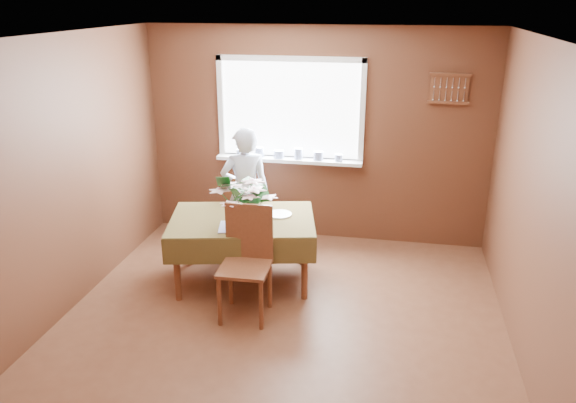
% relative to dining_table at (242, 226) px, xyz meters
% --- Properties ---
extents(floor, '(4.50, 4.50, 0.00)m').
position_rel_dining_table_xyz_m(floor, '(0.54, -0.93, -0.61)').
color(floor, brown).
rests_on(floor, ground).
extents(ceiling, '(4.50, 4.50, 0.00)m').
position_rel_dining_table_xyz_m(ceiling, '(0.54, -0.93, 1.89)').
color(ceiling, white).
rests_on(ceiling, wall_back).
extents(wall_back, '(4.00, 0.00, 4.00)m').
position_rel_dining_table_xyz_m(wall_back, '(0.54, 1.32, 0.64)').
color(wall_back, brown).
rests_on(wall_back, floor).
extents(wall_front, '(4.00, 0.00, 4.00)m').
position_rel_dining_table_xyz_m(wall_front, '(0.54, -3.18, 0.64)').
color(wall_front, brown).
rests_on(wall_front, floor).
extents(wall_left, '(0.00, 4.50, 4.50)m').
position_rel_dining_table_xyz_m(wall_left, '(-1.46, -0.93, 0.64)').
color(wall_left, brown).
rests_on(wall_left, floor).
extents(wall_right, '(0.00, 4.50, 4.50)m').
position_rel_dining_table_xyz_m(wall_right, '(2.54, -0.93, 0.64)').
color(wall_right, brown).
rests_on(wall_right, floor).
extents(window_assembly, '(1.72, 0.20, 1.22)m').
position_rel_dining_table_xyz_m(window_assembly, '(0.24, 1.27, 0.74)').
color(window_assembly, white).
rests_on(window_assembly, wall_back).
extents(spoon_rack, '(0.44, 0.05, 0.33)m').
position_rel_dining_table_xyz_m(spoon_rack, '(1.99, 1.29, 1.24)').
color(spoon_rack, brown).
rests_on(spoon_rack, wall_back).
extents(dining_table, '(1.61, 1.26, 0.70)m').
position_rel_dining_table_xyz_m(dining_table, '(0.00, 0.00, 0.00)').
color(dining_table, brown).
rests_on(dining_table, floor).
extents(chair_far, '(0.42, 0.42, 0.90)m').
position_rel_dining_table_xyz_m(chair_far, '(-0.17, 0.74, -0.12)').
color(chair_far, brown).
rests_on(chair_far, floor).
extents(chair_near, '(0.45, 0.45, 1.03)m').
position_rel_dining_table_xyz_m(chair_near, '(0.20, -0.57, -0.06)').
color(chair_near, brown).
rests_on(chair_near, floor).
extents(seated_woman, '(0.63, 0.53, 1.48)m').
position_rel_dining_table_xyz_m(seated_woman, '(-0.14, 0.65, 0.13)').
color(seated_woman, white).
rests_on(seated_woman, floor).
extents(flower_bouquet, '(0.55, 0.55, 0.47)m').
position_rel_dining_table_xyz_m(flower_bouquet, '(0.07, -0.18, 0.39)').
color(flower_bouquet, white).
rests_on(flower_bouquet, dining_table).
extents(side_plate, '(0.28, 0.28, 0.01)m').
position_rel_dining_table_xyz_m(side_plate, '(0.35, 0.16, 0.09)').
color(side_plate, white).
rests_on(side_plate, dining_table).
extents(table_knife, '(0.04, 0.24, 0.00)m').
position_rel_dining_table_xyz_m(table_knife, '(0.20, -0.13, 0.09)').
color(table_knife, silver).
rests_on(table_knife, dining_table).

